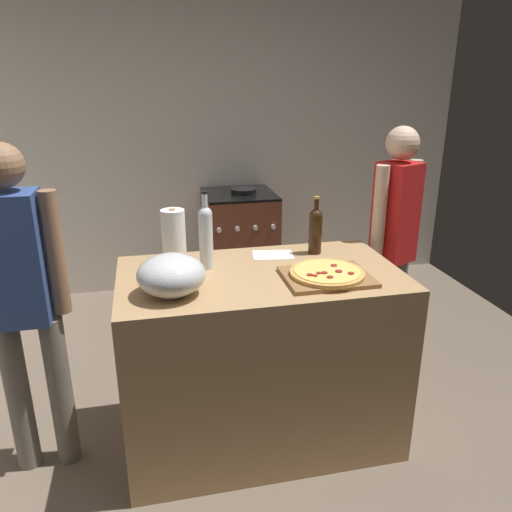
% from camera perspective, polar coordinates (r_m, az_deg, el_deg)
% --- Properties ---
extents(ground_plane, '(4.47, 3.33, 0.02)m').
position_cam_1_polar(ground_plane, '(3.53, -1.56, -11.45)').
color(ground_plane, '#6B5B4C').
extents(kitchen_wall_rear, '(4.47, 0.10, 2.60)m').
position_cam_1_polar(kitchen_wall_rear, '(4.45, -5.32, 12.97)').
color(kitchen_wall_rear, beige).
rests_on(kitchen_wall_rear, ground_plane).
extents(counter, '(1.36, 0.76, 0.93)m').
position_cam_1_polar(counter, '(2.62, 0.48, -11.38)').
color(counter, tan).
rests_on(counter, ground_plane).
extents(cutting_board, '(0.40, 0.32, 0.02)m').
position_cam_1_polar(cutting_board, '(2.36, 8.06, -2.37)').
color(cutting_board, olive).
rests_on(cutting_board, counter).
extents(pizza, '(0.35, 0.35, 0.03)m').
position_cam_1_polar(pizza, '(2.35, 8.09, -1.90)').
color(pizza, tan).
rests_on(pizza, cutting_board).
extents(mixing_bowl, '(0.30, 0.30, 0.18)m').
position_cam_1_polar(mixing_bowl, '(2.18, -9.60, -2.14)').
color(mixing_bowl, '#B2B2B7').
rests_on(mixing_bowl, counter).
extents(paper_towel_roll, '(0.12, 0.12, 0.28)m').
position_cam_1_polar(paper_towel_roll, '(2.52, -9.32, 2.15)').
color(paper_towel_roll, white).
rests_on(paper_towel_roll, counter).
extents(wine_bottle_green, '(0.07, 0.07, 0.31)m').
position_cam_1_polar(wine_bottle_green, '(2.66, 6.77, 3.08)').
color(wine_bottle_green, '#331E0F').
rests_on(wine_bottle_green, counter).
extents(wine_bottle_clear, '(0.07, 0.07, 0.38)m').
position_cam_1_polar(wine_bottle_clear, '(2.43, -5.72, 2.41)').
color(wine_bottle_clear, silver).
rests_on(wine_bottle_clear, counter).
extents(recipe_sheet, '(0.23, 0.18, 0.00)m').
position_cam_1_polar(recipe_sheet, '(2.65, 1.92, 0.12)').
color(recipe_sheet, white).
rests_on(recipe_sheet, counter).
extents(stove, '(0.58, 0.61, 0.96)m').
position_cam_1_polar(stove, '(4.28, -1.88, 1.22)').
color(stove, brown).
rests_on(stove, ground_plane).
extents(person_in_stripes, '(0.40, 0.20, 1.58)m').
position_cam_1_polar(person_in_stripes, '(2.45, -24.96, -4.08)').
color(person_in_stripes, slate).
rests_on(person_in_stripes, ground_plane).
extents(person_in_red, '(0.35, 0.27, 1.56)m').
position_cam_1_polar(person_in_red, '(3.10, 15.30, 1.56)').
color(person_in_red, slate).
rests_on(person_in_red, ground_plane).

